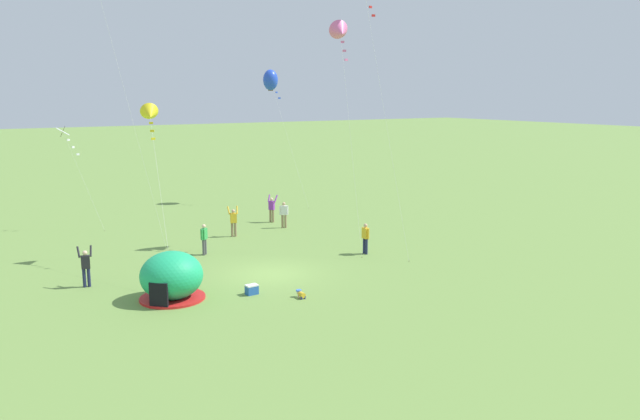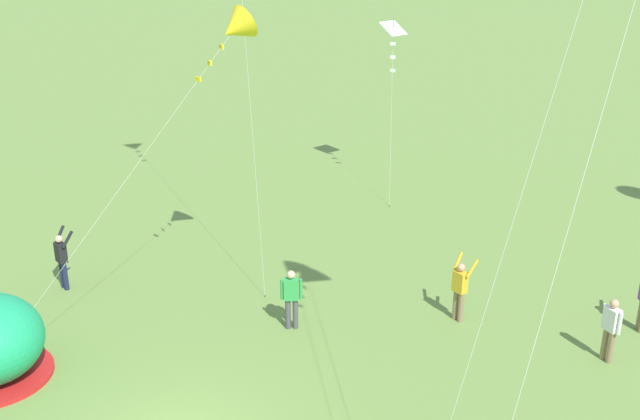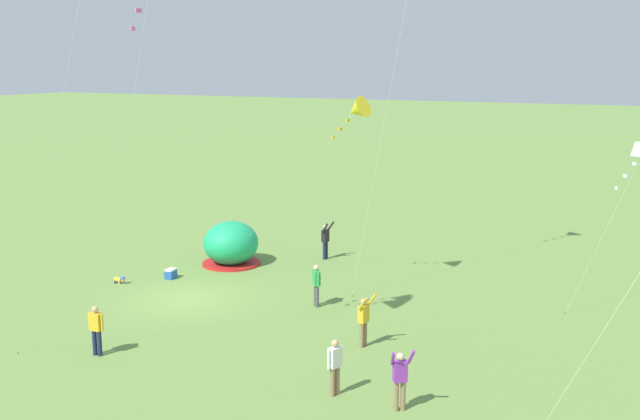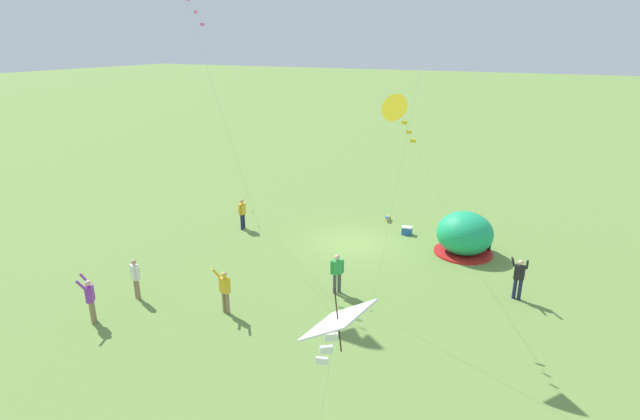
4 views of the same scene
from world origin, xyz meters
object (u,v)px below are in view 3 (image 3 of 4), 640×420
toddler_crawling (120,280)px  person_center_field (364,319)px  person_near_tent (326,239)px  kite_yellow (357,110)px  person_far_back (96,328)px  person_with_toddler (316,283)px  cooler_box (171,274)px  person_arms_raised (400,377)px  popup_tent (231,244)px  person_watching_sky (335,364)px  kite_white (640,156)px

toddler_crawling → person_center_field: size_ratio=0.29×
person_near_tent → kite_yellow: bearing=38.0°
person_center_field → person_far_back: bearing=-60.0°
toddler_crawling → person_with_toddler: bearing=95.4°
cooler_box → person_center_field: 11.63m
cooler_box → person_far_back: 9.01m
cooler_box → person_arms_raised: bearing=59.7°
person_center_field → person_arms_raised: bearing=33.8°
popup_tent → person_far_back: (11.61, 1.95, -0.03)m
popup_tent → toddler_crawling: size_ratio=5.15×
cooler_box → person_arms_raised: size_ratio=0.30×
person_far_back → kite_yellow: bearing=153.2°
person_center_field → person_arms_raised: size_ratio=1.00×
cooler_box → person_far_back: person_far_back is taller
person_far_back → person_watching_sky: (-0.60, 8.40, 0.00)m
person_near_tent → person_with_toddler: bearing=21.7°
person_with_toddler → person_watching_sky: size_ratio=1.00×
person_far_back → person_watching_sky: same height
person_near_tent → kite_white: (1.81, 14.01, 5.09)m
person_near_tent → person_center_field: size_ratio=1.00×
toddler_crawling → kite_yellow: (-3.34, 9.84, 7.51)m
toddler_crawling → kite_white: size_ratio=0.08×
person_far_back → person_center_field: (-4.49, 7.76, 0.03)m
person_center_field → toddler_crawling: bearing=-100.5°
person_arms_raised → kite_white: 14.21m
toddler_crawling → person_near_tent: 10.04m
person_near_tent → kite_yellow: 8.62m
person_with_toddler → person_center_field: bearing=46.0°
person_far_back → kite_white: 20.84m
person_center_field → kite_white: 12.50m
popup_tent → kite_white: (-0.99, 17.73, 5.09)m
kite_white → cooler_box: bearing=-77.5°
popup_tent → toddler_crawling: (4.81, -2.77, -0.82)m
person_with_toddler → kite_white: 13.37m
person_far_back → person_center_field: size_ratio=0.91×
person_far_back → kite_yellow: (-10.14, 5.11, 6.72)m
toddler_crawling → person_arms_raised: size_ratio=0.29×
person_near_tent → person_center_field: bearing=31.1°
toddler_crawling → person_near_tent: bearing=139.5°
popup_tent → person_near_tent: size_ratio=1.49×
person_with_toddler → person_near_tent: size_ratio=0.91×
kite_white → person_with_toddler: bearing=-66.5°
popup_tent → person_near_tent: (-2.80, 3.72, 0.00)m
person_far_back → person_arms_raised: size_ratio=0.91×
popup_tent → cooler_box: (3.21, -1.21, -0.78)m
cooler_box → person_watching_sky: 13.97m
popup_tent → kite_white: kite_white is taller
toddler_crawling → popup_tent: bearing=150.0°
person_near_tent → person_watching_sky: 15.32m
kite_yellow → popup_tent: bearing=-101.8°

